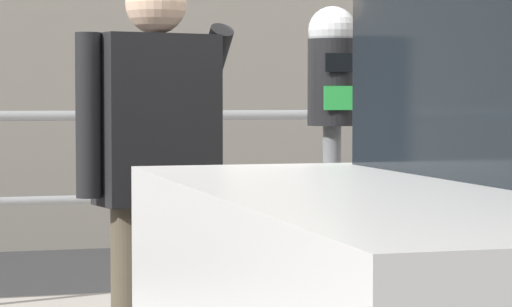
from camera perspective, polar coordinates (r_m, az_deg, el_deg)
name	(u,v)px	position (r m, az deg, el deg)	size (l,w,h in m)	color
parking_meter	(332,111)	(4.32, 3.88, 2.15)	(0.19, 0.20, 1.56)	slate
pedestrian_at_meter	(156,171)	(4.11, -5.09, -0.86)	(0.61, 0.56, 1.66)	brown
background_railing	(167,164)	(6.82, -4.55, -0.51)	(24.06, 0.06, 1.13)	gray
backdrop_wall	(91,61)	(10.25, -8.38, 4.68)	(32.00, 0.50, 3.34)	gray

